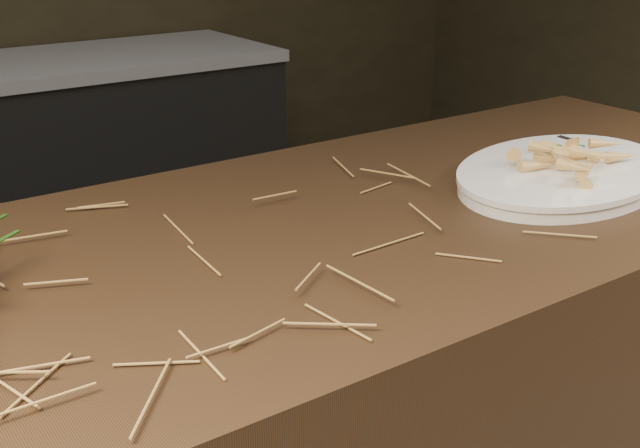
{
  "coord_description": "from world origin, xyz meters",
  "views": [
    {
      "loc": [
        -0.35,
        -0.56,
        1.32
      ],
      "look_at": [
        0.17,
        0.18,
        0.96
      ],
      "focal_mm": 45.0,
      "sensor_mm": 36.0,
      "label": 1
    }
  ],
  "objects": [
    {
      "name": "back_counter",
      "position": [
        0.3,
        2.18,
        0.42
      ],
      "size": [
        1.82,
        0.62,
        0.84
      ],
      "color": "black",
      "rests_on": "ground"
    },
    {
      "name": "straw_bedding",
      "position": [
        0.0,
        0.3,
        0.91
      ],
      "size": [
        1.4,
        0.6,
        0.02
      ],
      "primitive_type": null,
      "color": "olive",
      "rests_on": "main_counter"
    },
    {
      "name": "serving_platter",
      "position": [
        0.68,
        0.23,
        0.91
      ],
      "size": [
        0.49,
        0.39,
        0.02
      ],
      "primitive_type": null,
      "rotation": [
        0.0,
        0.0,
        0.25
      ],
      "color": "white",
      "rests_on": "main_counter"
    },
    {
      "name": "roasted_veg_heap",
      "position": [
        0.68,
        0.23,
        0.95
      ],
      "size": [
        0.24,
        0.2,
        0.05
      ],
      "primitive_type": null,
      "rotation": [
        0.0,
        0.0,
        0.25
      ],
      "color": "gold",
      "rests_on": "serving_platter"
    },
    {
      "name": "serving_fork",
      "position": [
        0.84,
        0.25,
        0.93
      ],
      "size": [
        0.02,
        0.16,
        0.0
      ],
      "primitive_type": "cube",
      "rotation": [
        0.0,
        0.0,
        -0.01
      ],
      "color": "silver",
      "rests_on": "serving_platter"
    }
  ]
}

